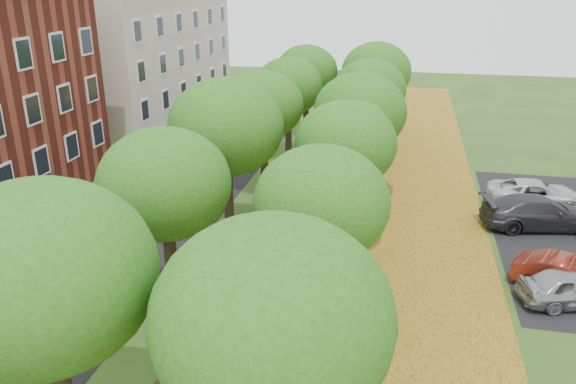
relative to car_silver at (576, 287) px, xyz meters
The scene contains 10 objects.
street_asphalt 19.20m from the car_silver, 164.59° to the left, with size 8.00×70.00×0.01m, color black.
footpath 12.14m from the car_silver, 155.13° to the left, with size 3.20×70.00×0.01m, color black.
leaf_verge 7.90m from the car_silver, 139.63° to the left, with size 7.50×70.00×0.01m, color gold.
tree_row_west 14.70m from the car_silver, 158.87° to the left, with size 4.33×34.33×6.51m.
tree_row_east 10.61m from the car_silver, 148.74° to the left, with size 4.33×34.33×6.51m.
building_cream 36.58m from the car_silver, 140.48° to the left, with size 10.30×20.30×10.40m.
car_silver is the anchor object (origin of this frame).
car_red 0.74m from the car_silver, 90.00° to the left, with size 1.36×3.91×1.29m, color maroon.
car_grey 6.54m from the car_silver, 90.00° to the left, with size 2.07×5.08×1.47m, color #323136.
car_white 9.24m from the car_silver, 87.46° to the left, with size 2.13×4.63×1.29m, color silver.
Camera 1 is at (4.77, -8.74, 10.77)m, focal length 35.00 mm.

